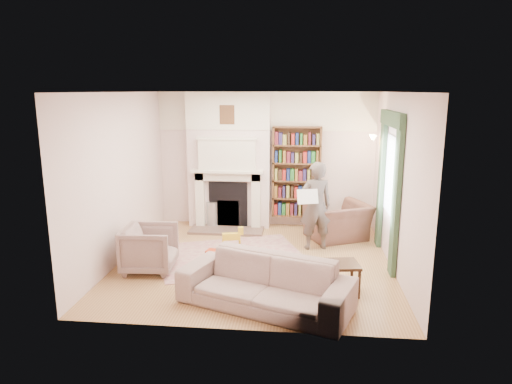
# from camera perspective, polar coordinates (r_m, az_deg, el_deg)

# --- Properties ---
(floor) EXTENTS (4.50, 4.50, 0.00)m
(floor) POSITION_cam_1_polar(r_m,az_deg,el_deg) (7.78, -0.19, -8.69)
(floor) COLOR #95643B
(floor) RESTS_ON ground
(ceiling) EXTENTS (4.50, 4.50, 0.00)m
(ceiling) POSITION_cam_1_polar(r_m,az_deg,el_deg) (7.25, -0.21, 12.39)
(ceiling) COLOR white
(ceiling) RESTS_ON wall_back
(wall_back) EXTENTS (4.50, 0.00, 4.50)m
(wall_back) POSITION_cam_1_polar(r_m,az_deg,el_deg) (9.60, 1.23, 4.05)
(wall_back) COLOR silver
(wall_back) RESTS_ON floor
(wall_front) EXTENTS (4.50, 0.00, 4.50)m
(wall_front) POSITION_cam_1_polar(r_m,az_deg,el_deg) (5.22, -2.83, -3.28)
(wall_front) COLOR silver
(wall_front) RESTS_ON floor
(wall_left) EXTENTS (0.00, 4.50, 4.50)m
(wall_left) POSITION_cam_1_polar(r_m,az_deg,el_deg) (7.95, -16.55, 1.73)
(wall_left) COLOR silver
(wall_left) RESTS_ON floor
(wall_right) EXTENTS (0.00, 4.50, 4.50)m
(wall_right) POSITION_cam_1_polar(r_m,az_deg,el_deg) (7.50, 17.16, 1.06)
(wall_right) COLOR silver
(wall_right) RESTS_ON floor
(fireplace) EXTENTS (1.70, 0.58, 2.80)m
(fireplace) POSITION_cam_1_polar(r_m,az_deg,el_deg) (9.50, -3.39, 3.85)
(fireplace) COLOR silver
(fireplace) RESTS_ON floor
(bookcase) EXTENTS (1.00, 0.24, 1.85)m
(bookcase) POSITION_cam_1_polar(r_m,az_deg,el_deg) (9.48, 5.09, 2.51)
(bookcase) COLOR brown
(bookcase) RESTS_ON floor
(window) EXTENTS (0.02, 0.90, 1.30)m
(window) POSITION_cam_1_polar(r_m,az_deg,el_deg) (7.87, 16.53, 2.00)
(window) COLOR silver
(window) RESTS_ON wall_right
(curtain_left) EXTENTS (0.07, 0.32, 2.40)m
(curtain_left) POSITION_cam_1_polar(r_m,az_deg,el_deg) (7.24, 17.12, -0.95)
(curtain_left) COLOR #304A32
(curtain_left) RESTS_ON floor
(curtain_right) EXTENTS (0.07, 0.32, 2.40)m
(curtain_right) POSITION_cam_1_polar(r_m,az_deg,el_deg) (8.59, 15.37, 1.23)
(curtain_right) COLOR #304A32
(curtain_right) RESTS_ON floor
(pelmet) EXTENTS (0.09, 1.70, 0.24)m
(pelmet) POSITION_cam_1_polar(r_m,az_deg,el_deg) (7.76, 16.63, 8.78)
(pelmet) COLOR #304A32
(pelmet) RESTS_ON wall_right
(wall_sconce) EXTENTS (0.20, 0.24, 0.24)m
(wall_sconce) POSITION_cam_1_polar(r_m,az_deg,el_deg) (8.85, 14.13, 6.21)
(wall_sconce) COLOR gold
(wall_sconce) RESTS_ON wall_right
(rug) EXTENTS (2.93, 2.61, 0.01)m
(rug) POSITION_cam_1_polar(r_m,az_deg,el_deg) (8.03, -3.07, -7.99)
(rug) COLOR #C6B795
(rug) RESTS_ON floor
(armchair_reading) EXTENTS (1.39, 1.33, 0.71)m
(armchair_reading) POSITION_cam_1_polar(r_m,az_deg,el_deg) (8.96, 10.18, -3.63)
(armchair_reading) COLOR #4E3529
(armchair_reading) RESTS_ON floor
(armchair_left) EXTENTS (0.85, 0.83, 0.73)m
(armchair_left) POSITION_cam_1_polar(r_m,az_deg,el_deg) (7.50, -13.14, -6.89)
(armchair_left) COLOR #A09384
(armchair_left) RESTS_ON floor
(sofa) EXTENTS (2.45, 1.63, 0.67)m
(sofa) POSITION_cam_1_polar(r_m,az_deg,el_deg) (6.15, 1.13, -11.33)
(sofa) COLOR #B3A494
(sofa) RESTS_ON floor
(man_reading) EXTENTS (0.67, 0.53, 1.61)m
(man_reading) POSITION_cam_1_polar(r_m,az_deg,el_deg) (8.24, 7.47, -1.73)
(man_reading) COLOR #504540
(man_reading) RESTS_ON floor
(newspaper) EXTENTS (0.39, 0.20, 0.25)m
(newspaper) POSITION_cam_1_polar(r_m,az_deg,el_deg) (7.99, 6.47, -0.58)
(newspaper) COLOR white
(newspaper) RESTS_ON man_reading
(coffee_table) EXTENTS (0.76, 0.55, 0.45)m
(coffee_table) POSITION_cam_1_polar(r_m,az_deg,el_deg) (6.66, 9.61, -10.57)
(coffee_table) COLOR #342512
(coffee_table) RESTS_ON floor
(paraffin_heater) EXTENTS (0.31, 0.31, 0.55)m
(paraffin_heater) POSITION_cam_1_polar(r_m,az_deg,el_deg) (9.64, -5.44, -2.80)
(paraffin_heater) COLOR #B7B9C0
(paraffin_heater) RESTS_ON floor
(rocking_horse) EXTENTS (0.53, 0.31, 0.44)m
(rocking_horse) POSITION_cam_1_polar(r_m,az_deg,el_deg) (8.23, -3.10, -5.90)
(rocking_horse) COLOR gold
(rocking_horse) RESTS_ON rug
(board_game) EXTENTS (0.41, 0.41, 0.03)m
(board_game) POSITION_cam_1_polar(r_m,az_deg,el_deg) (7.88, -3.65, -8.23)
(board_game) COLOR #C4CB47
(board_game) RESTS_ON rug
(game_box_lid) EXTENTS (0.33, 0.25, 0.05)m
(game_box_lid) POSITION_cam_1_polar(r_m,az_deg,el_deg) (8.16, -5.17, -7.45)
(game_box_lid) COLOR #BA3515
(game_box_lid) RESTS_ON rug
(comic_annuals) EXTENTS (0.79, 0.52, 0.02)m
(comic_annuals) POSITION_cam_1_polar(r_m,az_deg,el_deg) (7.48, 0.73, -9.44)
(comic_annuals) COLOR red
(comic_annuals) RESTS_ON rug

